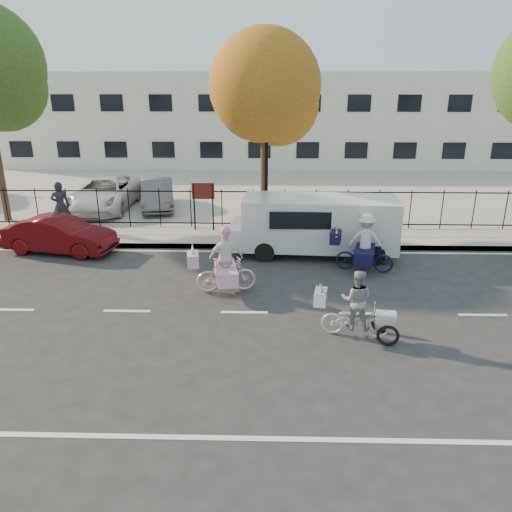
{
  "coord_description": "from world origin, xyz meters",
  "views": [
    {
      "loc": [
        0.59,
        -11.43,
        5.61
      ],
      "look_at": [
        0.27,
        1.2,
        1.1
      ],
      "focal_mm": 35.0,
      "sensor_mm": 36.0,
      "label": 1
    }
  ],
  "objects_px": {
    "unicorn_bike": "(225,268)",
    "pedestrian": "(61,205)",
    "red_sedan": "(60,235)",
    "lot_car_b": "(105,193)",
    "lamppost": "(266,152)",
    "bull_bike": "(364,248)",
    "white_van": "(316,224)",
    "lot_car_c": "(158,194)",
    "zebra_trike": "(356,311)"
  },
  "relations": [
    {
      "from": "zebra_trike",
      "to": "pedestrian",
      "type": "bearing_deg",
      "value": 62.56
    },
    {
      "from": "lamppost",
      "to": "red_sedan",
      "type": "bearing_deg",
      "value": -161.71
    },
    {
      "from": "pedestrian",
      "to": "lot_car_b",
      "type": "distance_m",
      "value": 3.18
    },
    {
      "from": "zebra_trike",
      "to": "lot_car_c",
      "type": "height_order",
      "value": "zebra_trike"
    },
    {
      "from": "pedestrian",
      "to": "white_van",
      "type": "bearing_deg",
      "value": 157.78
    },
    {
      "from": "zebra_trike",
      "to": "bull_bike",
      "type": "relative_size",
      "value": 0.93
    },
    {
      "from": "zebra_trike",
      "to": "bull_bike",
      "type": "xyz_separation_m",
      "value": [
        0.92,
        4.16,
        0.11
      ]
    },
    {
      "from": "lamppost",
      "to": "bull_bike",
      "type": "xyz_separation_m",
      "value": [
        3.02,
        -3.78,
        -2.38
      ]
    },
    {
      "from": "lamppost",
      "to": "white_van",
      "type": "xyz_separation_m",
      "value": [
        1.68,
        -2.3,
        -2.04
      ]
    },
    {
      "from": "white_van",
      "to": "bull_bike",
      "type": "bearing_deg",
      "value": -44.2
    },
    {
      "from": "white_van",
      "to": "lot_car_c",
      "type": "height_order",
      "value": "white_van"
    },
    {
      "from": "unicorn_bike",
      "to": "pedestrian",
      "type": "bearing_deg",
      "value": 40.67
    },
    {
      "from": "red_sedan",
      "to": "pedestrian",
      "type": "distance_m",
      "value": 2.49
    },
    {
      "from": "bull_bike",
      "to": "red_sedan",
      "type": "height_order",
      "value": "bull_bike"
    },
    {
      "from": "zebra_trike",
      "to": "white_van",
      "type": "height_order",
      "value": "white_van"
    },
    {
      "from": "zebra_trike",
      "to": "lot_car_b",
      "type": "xyz_separation_m",
      "value": [
        -9.19,
        11.03,
        0.23
      ]
    },
    {
      "from": "lot_car_b",
      "to": "lamppost",
      "type": "bearing_deg",
      "value": -24.2
    },
    {
      "from": "lamppost",
      "to": "white_van",
      "type": "distance_m",
      "value": 3.5
    },
    {
      "from": "lot_car_c",
      "to": "pedestrian",
      "type": "bearing_deg",
      "value": -143.88
    },
    {
      "from": "unicorn_bike",
      "to": "white_van",
      "type": "height_order",
      "value": "white_van"
    },
    {
      "from": "white_van",
      "to": "lot_car_c",
      "type": "xyz_separation_m",
      "value": [
        -6.5,
        5.61,
        -0.29
      ]
    },
    {
      "from": "bull_bike",
      "to": "white_van",
      "type": "height_order",
      "value": "white_van"
    },
    {
      "from": "pedestrian",
      "to": "red_sedan",
      "type": "bearing_deg",
      "value": 101.32
    },
    {
      "from": "bull_bike",
      "to": "lot_car_c",
      "type": "xyz_separation_m",
      "value": [
        -7.84,
        7.09,
        0.05
      ]
    },
    {
      "from": "pedestrian",
      "to": "unicorn_bike",
      "type": "bearing_deg",
      "value": 132.17
    },
    {
      "from": "white_van",
      "to": "red_sedan",
      "type": "height_order",
      "value": "white_van"
    },
    {
      "from": "lamppost",
      "to": "lot_car_b",
      "type": "relative_size",
      "value": 0.85
    },
    {
      "from": "unicorn_bike",
      "to": "lot_car_b",
      "type": "distance_m",
      "value": 10.46
    },
    {
      "from": "white_van",
      "to": "red_sedan",
      "type": "relative_size",
      "value": 1.49
    },
    {
      "from": "zebra_trike",
      "to": "unicorn_bike",
      "type": "bearing_deg",
      "value": 63.62
    },
    {
      "from": "unicorn_bike",
      "to": "lot_car_b",
      "type": "bearing_deg",
      "value": 24.96
    },
    {
      "from": "lot_car_c",
      "to": "unicorn_bike",
      "type": "bearing_deg",
      "value": -78.98
    },
    {
      "from": "lamppost",
      "to": "lot_car_b",
      "type": "height_order",
      "value": "lamppost"
    },
    {
      "from": "lamppost",
      "to": "unicorn_bike",
      "type": "bearing_deg",
      "value": -101.29
    },
    {
      "from": "lot_car_b",
      "to": "zebra_trike",
      "type": "bearing_deg",
      "value": -50.84
    },
    {
      "from": "red_sedan",
      "to": "lot_car_c",
      "type": "bearing_deg",
      "value": -10.29
    },
    {
      "from": "white_van",
      "to": "lot_car_c",
      "type": "relative_size",
      "value": 1.45
    },
    {
      "from": "zebra_trike",
      "to": "bull_bike",
      "type": "distance_m",
      "value": 4.26
    },
    {
      "from": "zebra_trike",
      "to": "unicorn_bike",
      "type": "distance_m",
      "value": 4.03
    },
    {
      "from": "zebra_trike",
      "to": "lot_car_b",
      "type": "bearing_deg",
      "value": 51.13
    },
    {
      "from": "red_sedan",
      "to": "lamppost",
      "type": "bearing_deg",
      "value": -61.1
    },
    {
      "from": "bull_bike",
      "to": "lot_car_b",
      "type": "relative_size",
      "value": 0.4
    },
    {
      "from": "red_sedan",
      "to": "lot_car_b",
      "type": "relative_size",
      "value": 0.74
    },
    {
      "from": "unicorn_bike",
      "to": "red_sedan",
      "type": "relative_size",
      "value": 0.52
    },
    {
      "from": "pedestrian",
      "to": "bull_bike",
      "type": "bearing_deg",
      "value": 152.15
    },
    {
      "from": "pedestrian",
      "to": "lot_car_c",
      "type": "xyz_separation_m",
      "value": [
        2.97,
        3.31,
        -0.28
      ]
    },
    {
      "from": "pedestrian",
      "to": "lamppost",
      "type": "bearing_deg",
      "value": 171.43
    },
    {
      "from": "white_van",
      "to": "lot_car_b",
      "type": "distance_m",
      "value": 10.3
    },
    {
      "from": "unicorn_bike",
      "to": "lot_car_c",
      "type": "xyz_separation_m",
      "value": [
        -3.72,
        8.78,
        0.08
      ]
    },
    {
      "from": "lot_car_b",
      "to": "bull_bike",
      "type": "bearing_deg",
      "value": -34.84
    }
  ]
}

